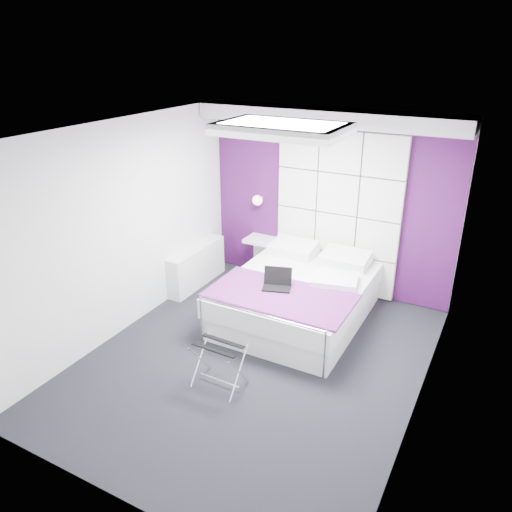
{
  "coord_description": "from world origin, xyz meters",
  "views": [
    {
      "loc": [
        2.28,
        -4.25,
        3.4
      ],
      "look_at": [
        -0.18,
        0.35,
        1.14
      ],
      "focal_mm": 35.0,
      "sensor_mm": 36.0,
      "label": 1
    }
  ],
  "objects_px": {
    "radiator": "(197,266)",
    "luggage_rack": "(219,365)",
    "wall_lamp": "(259,200)",
    "bed": "(297,297)",
    "nightstand": "(263,240)",
    "laptop": "(279,283)"
  },
  "relations": [
    {
      "from": "wall_lamp",
      "to": "laptop",
      "type": "xyz_separation_m",
      "value": [
        0.98,
        -1.32,
        -0.57
      ]
    },
    {
      "from": "radiator",
      "to": "luggage_rack",
      "type": "bearing_deg",
      "value": -50.19
    },
    {
      "from": "radiator",
      "to": "laptop",
      "type": "distance_m",
      "value": 1.75
    },
    {
      "from": "radiator",
      "to": "luggage_rack",
      "type": "xyz_separation_m",
      "value": [
        1.57,
        -1.88,
        -0.05
      ]
    },
    {
      "from": "wall_lamp",
      "to": "laptop",
      "type": "height_order",
      "value": "wall_lamp"
    },
    {
      "from": "wall_lamp",
      "to": "radiator",
      "type": "bearing_deg",
      "value": -130.1
    },
    {
      "from": "wall_lamp",
      "to": "nightstand",
      "type": "height_order",
      "value": "wall_lamp"
    },
    {
      "from": "luggage_rack",
      "to": "bed",
      "type": "bearing_deg",
      "value": 85.99
    },
    {
      "from": "nightstand",
      "to": "laptop",
      "type": "xyz_separation_m",
      "value": [
        0.89,
        -1.28,
        0.05
      ]
    },
    {
      "from": "nightstand",
      "to": "laptop",
      "type": "height_order",
      "value": "laptop"
    },
    {
      "from": "wall_lamp",
      "to": "nightstand",
      "type": "relative_size",
      "value": 0.3
    },
    {
      "from": "laptop",
      "to": "radiator",
      "type": "bearing_deg",
      "value": 142.98
    },
    {
      "from": "wall_lamp",
      "to": "radiator",
      "type": "distance_m",
      "value": 1.35
    },
    {
      "from": "nightstand",
      "to": "laptop",
      "type": "relative_size",
      "value": 1.44
    },
    {
      "from": "nightstand",
      "to": "bed",
      "type": "bearing_deg",
      "value": -43.03
    },
    {
      "from": "nightstand",
      "to": "luggage_rack",
      "type": "xyz_separation_m",
      "value": [
        0.84,
        -2.6,
        -0.35
      ]
    },
    {
      "from": "radiator",
      "to": "nightstand",
      "type": "distance_m",
      "value": 1.07
    },
    {
      "from": "radiator",
      "to": "wall_lamp",
      "type": "bearing_deg",
      "value": 49.9
    },
    {
      "from": "luggage_rack",
      "to": "laptop",
      "type": "xyz_separation_m",
      "value": [
        0.05,
        1.32,
        0.4
      ]
    },
    {
      "from": "wall_lamp",
      "to": "radiator",
      "type": "relative_size",
      "value": 0.12
    },
    {
      "from": "wall_lamp",
      "to": "bed",
      "type": "xyz_separation_m",
      "value": [
        1.08,
        -0.97,
        -0.91
      ]
    },
    {
      "from": "radiator",
      "to": "bed",
      "type": "height_order",
      "value": "bed"
    }
  ]
}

